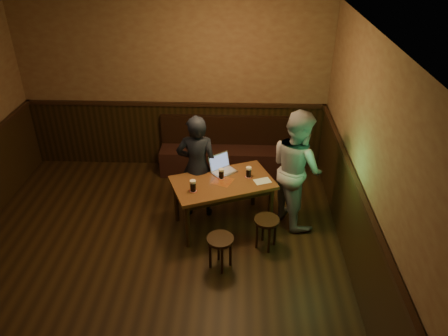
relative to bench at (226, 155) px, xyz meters
name	(u,v)px	position (x,y,z in m)	size (l,w,h in m)	color
room	(140,192)	(-0.86, -2.53, 0.89)	(5.04, 6.04, 2.84)	black
bench	(226,155)	(0.00, 0.00, 0.00)	(2.20, 0.50, 0.95)	black
pub_table	(223,187)	(0.00, -1.49, 0.31)	(1.52, 1.21, 0.72)	#5E2E1B
stool_left	(220,244)	(0.01, -2.36, 0.05)	(0.40, 0.40, 0.45)	black
stool_right	(267,225)	(0.59, -1.96, 0.05)	(0.41, 0.41, 0.45)	black
pint_left	(193,186)	(-0.37, -1.74, 0.48)	(0.10, 0.10, 0.16)	#A51415
pint_mid	(221,174)	(-0.02, -1.41, 0.48)	(0.10, 0.10, 0.15)	#A51415
pint_right	(249,172)	(0.35, -1.36, 0.48)	(0.10, 0.10, 0.15)	#A51415
laptop	(222,167)	(-0.02, -1.22, 0.46)	(0.42, 0.41, 0.23)	silver
menu	(262,181)	(0.54, -1.47, 0.41)	(0.22, 0.15, 0.00)	silver
person_suit	(197,167)	(-0.37, -1.22, 0.47)	(0.57, 0.37, 1.55)	black
person_grey	(297,168)	(1.00, -1.32, 0.53)	(0.82, 0.64, 1.69)	gray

